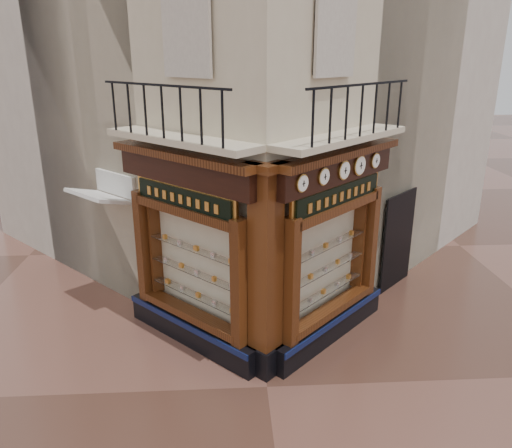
{
  "coord_description": "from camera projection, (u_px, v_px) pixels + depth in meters",
  "views": [
    {
      "loc": [
        -0.64,
        -7.46,
        5.66
      ],
      "look_at": [
        -0.08,
        2.0,
        2.4
      ],
      "focal_mm": 35.0,
      "sensor_mm": 36.0,
      "label": 1
    }
  ],
  "objects": [
    {
      "name": "neighbour_right",
      "position": [
        326.0,
        58.0,
        15.42
      ],
      "size": [
        11.31,
        11.31,
        11.0
      ],
      "primitive_type": "cube",
      "rotation": [
        0.0,
        0.0,
        0.79
      ],
      "color": "beige",
      "rests_on": "ground"
    },
    {
      "name": "shopfront_right",
      "position": [
        332.0,
        250.0,
        9.84
      ],
      "size": [
        2.86,
        2.86,
        3.98
      ],
      "rotation": [
        0.0,
        0.0,
        0.79
      ],
      "color": "black",
      "rests_on": "ground"
    },
    {
      "name": "ground",
      "position": [
        267.0,
        387.0,
        8.92
      ],
      "size": [
        80.0,
        80.0,
        0.0
      ],
      "primitive_type": "plane",
      "color": "#482C22",
      "rests_on": "ground"
    },
    {
      "name": "balcony",
      "position": [
        262.0,
        138.0,
        8.95
      ],
      "size": [
        5.94,
        2.97,
        1.03
      ],
      "color": "beige",
      "rests_on": "ground"
    },
    {
      "name": "clock_a",
      "position": [
        302.0,
        183.0,
        8.24
      ],
      "size": [
        0.26,
        0.26,
        0.31
      ],
      "rotation": [
        0.0,
        0.0,
        0.79
      ],
      "color": "#AA8638",
      "rests_on": "ground"
    },
    {
      "name": "awning",
      "position": [
        110.0,
        305.0,
        11.81
      ],
      "size": [
        1.61,
        1.61,
        0.31
      ],
      "primitive_type": null,
      "rotation": [
        0.27,
        0.0,
        2.36
      ],
      "color": "silver",
      "rests_on": "ground"
    },
    {
      "name": "clock_d",
      "position": [
        360.0,
        165.0,
        9.55
      ],
      "size": [
        0.32,
        0.32,
        0.4
      ],
      "rotation": [
        0.0,
        0.0,
        0.79
      ],
      "color": "#AA8638",
      "rests_on": "ground"
    },
    {
      "name": "signboard_right",
      "position": [
        339.0,
        196.0,
        9.42
      ],
      "size": [
        2.12,
        2.12,
        0.57
      ],
      "rotation": [
        0.0,
        0.0,
        0.79
      ],
      "color": "gold",
      "rests_on": "ground"
    },
    {
      "name": "signboard_left",
      "position": [
        183.0,
        198.0,
        9.26
      ],
      "size": [
        1.99,
        1.99,
        0.53
      ],
      "rotation": [
        0.0,
        0.0,
        2.36
      ],
      "color": "gold",
      "rests_on": "ground"
    },
    {
      "name": "corner_pilaster",
      "position": [
        265.0,
        276.0,
        8.76
      ],
      "size": [
        0.85,
        0.85,
        3.98
      ],
      "rotation": [
        0.0,
        0.0,
        0.79
      ],
      "color": "black",
      "rests_on": "ground"
    },
    {
      "name": "clock_c",
      "position": [
        344.0,
        170.0,
        9.15
      ],
      "size": [
        0.29,
        0.29,
        0.37
      ],
      "rotation": [
        0.0,
        0.0,
        0.79
      ],
      "color": "#AA8638",
      "rests_on": "ground"
    },
    {
      "name": "clock_b",
      "position": [
        324.0,
        177.0,
        8.69
      ],
      "size": [
        0.26,
        0.26,
        0.32
      ],
      "rotation": [
        0.0,
        0.0,
        0.79
      ],
      "color": "#AA8638",
      "rests_on": "ground"
    },
    {
      "name": "neighbour_left",
      "position": [
        164.0,
        58.0,
        15.14
      ],
      "size": [
        11.31,
        11.31,
        11.0
      ],
      "primitive_type": "cube",
      "rotation": [
        0.0,
        0.0,
        0.79
      ],
      "color": "beige",
      "rests_on": "ground"
    },
    {
      "name": "clock_e",
      "position": [
        375.0,
        161.0,
        9.97
      ],
      "size": [
        0.26,
        0.26,
        0.32
      ],
      "rotation": [
        0.0,
        0.0,
        0.79
      ],
      "color": "#AA8638",
      "rests_on": "ground"
    },
    {
      "name": "main_building",
      "position": [
        249.0,
        39.0,
        12.78
      ],
      "size": [
        11.31,
        11.31,
        12.0
      ],
      "primitive_type": "cube",
      "rotation": [
        0.0,
        0.0,
        0.79
      ],
      "color": "beige",
      "rests_on": "ground"
    },
    {
      "name": "shopfront_left",
      "position": [
        189.0,
        253.0,
        9.68
      ],
      "size": [
        2.86,
        2.86,
        3.98
      ],
      "rotation": [
        0.0,
        0.0,
        2.36
      ],
      "color": "black",
      "rests_on": "ground"
    }
  ]
}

